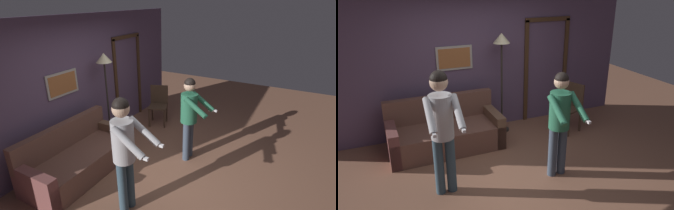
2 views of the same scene
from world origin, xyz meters
TOP-DOWN VIEW (x-y plane):
  - ground_plane at (0.00, 0.00)m, footprint 12.00×12.00m
  - back_wall_assembly at (0.02, 1.96)m, footprint 6.40×0.10m
  - couch at (-0.70, 1.33)m, footprint 1.91×0.87m
  - torchiere_lamp at (0.47, 1.63)m, footprint 0.31×0.31m
  - person_standing_left at (-0.99, 0.06)m, footprint 0.44×0.67m
  - person_standing_right at (0.65, -0.14)m, footprint 0.44×0.61m
  - dining_chair_distant at (1.69, 1.14)m, footprint 0.54×0.54m

SIDE VIEW (x-z plane):
  - ground_plane at x=0.00m, z-range 0.00..0.00m
  - couch at x=-0.70m, z-range -0.16..0.71m
  - dining_chair_distant at x=1.69m, z-range 0.06..0.99m
  - person_standing_right at x=0.65m, z-range 0.15..1.74m
  - person_standing_left at x=-0.99m, z-range 0.18..1.92m
  - back_wall_assembly at x=0.02m, z-range 0.00..2.60m
  - torchiere_lamp at x=0.47m, z-range 0.60..2.48m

